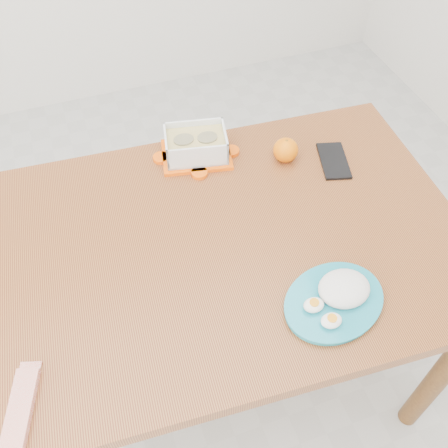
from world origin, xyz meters
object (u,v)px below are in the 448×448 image
object	(u,v)px
food_container	(196,145)
rice_plate	(337,296)
orange_fruit	(286,150)
dining_table	(224,262)
smartphone	(334,161)

from	to	relation	value
food_container	rice_plate	distance (m)	0.59
orange_fruit	dining_table	bearing A→B (deg)	-140.35
dining_table	orange_fruit	size ratio (longest dim) A/B	18.04
dining_table	smartphone	bearing A→B (deg)	25.97
dining_table	smartphone	xyz separation A→B (m)	(0.39, 0.16, 0.10)
dining_table	food_container	xyz separation A→B (m)	(0.03, 0.32, 0.14)
dining_table	smartphone	distance (m)	0.43
food_container	smartphone	world-z (taller)	food_container
rice_plate	smartphone	bearing A→B (deg)	46.69
orange_fruit	smartphone	distance (m)	0.14
food_container	orange_fruit	bearing A→B (deg)	-11.24
rice_plate	orange_fruit	bearing A→B (deg)	63.67
smartphone	dining_table	bearing A→B (deg)	-141.90
rice_plate	smartphone	distance (m)	0.47
rice_plate	smartphone	world-z (taller)	rice_plate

